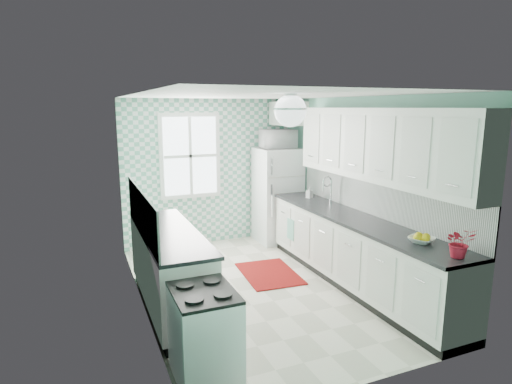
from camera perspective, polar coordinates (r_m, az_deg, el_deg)
name	(u,v)px	position (r m, az deg, el deg)	size (l,w,h in m)	color
floor	(260,289)	(5.82, 0.52, -12.74)	(3.00, 4.40, 0.02)	#EFE2CE
ceiling	(260,94)	(5.32, 0.56, 12.89)	(3.00, 4.40, 0.02)	white
wall_back	(210,172)	(7.48, -6.20, 2.67)	(3.00, 0.02, 2.50)	#7BC3AA
wall_front	(369,247)	(3.58, 14.83, -7.16)	(3.00, 0.02, 2.50)	#7BC3AA
wall_left	(138,206)	(5.04, -15.42, -1.86)	(0.02, 4.40, 2.50)	#7BC3AA
wall_right	(358,187)	(6.18, 13.50, 0.61)	(0.02, 4.40, 2.50)	#7BC3AA
accent_wall	(210,172)	(7.46, -6.15, 2.65)	(3.00, 0.01, 2.50)	#61A991
window	(190,156)	(7.30, -8.78, 4.77)	(1.04, 0.05, 1.44)	white
backsplash_right	(375,197)	(5.87, 15.60, -0.60)	(0.02, 3.60, 0.51)	white
backsplash_left	(141,212)	(4.98, -15.03, -2.63)	(0.02, 2.15, 0.51)	white
upper_cabinets_right	(379,145)	(5.52, 16.02, 6.06)	(0.33, 3.20, 0.90)	white
upper_cabinet_fridge	(287,113)	(7.53, 4.16, 10.40)	(0.40, 0.74, 0.40)	white
ceiling_light	(290,110)	(4.60, 4.60, 10.78)	(0.34, 0.34, 0.35)	silver
base_cabinets_right	(354,253)	(5.89, 13.00, -7.95)	(0.60, 3.60, 0.90)	white
countertop_right	(355,219)	(5.75, 13.08, -3.54)	(0.63, 3.60, 0.04)	black
base_cabinets_left	(170,271)	(5.25, -11.45, -10.29)	(0.60, 2.15, 0.90)	white
countertop_left	(169,233)	(5.10, -11.49, -5.35)	(0.63, 2.15, 0.04)	black
fridge	(278,195)	(7.56, 2.89, -0.42)	(0.72, 0.72, 1.66)	silver
stove	(205,333)	(3.96, -6.87, -18.15)	(0.53, 0.66, 0.80)	white
sink	(321,204)	(6.46, 8.67, -1.62)	(0.48, 0.41, 0.53)	silver
rug	(269,273)	(6.26, 1.78, -10.80)	(0.74, 1.06, 0.02)	#610F13
dish_towel	(291,229)	(6.73, 4.65, -4.99)	(0.01, 0.22, 0.32)	#51AFA9
fruit_bowl	(422,240)	(4.89, 21.21, -5.98)	(0.26, 0.26, 0.07)	white
potted_plant	(460,242)	(4.55, 25.53, -6.08)	(0.27, 0.23, 0.30)	red
soap_bottle	(309,192)	(6.83, 7.13, -0.05)	(0.08, 0.08, 0.18)	#7CA5AF
microwave	(278,139)	(7.42, 2.97, 7.08)	(0.58, 0.39, 0.32)	white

